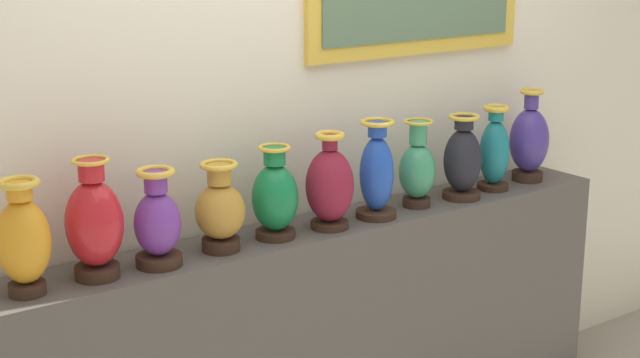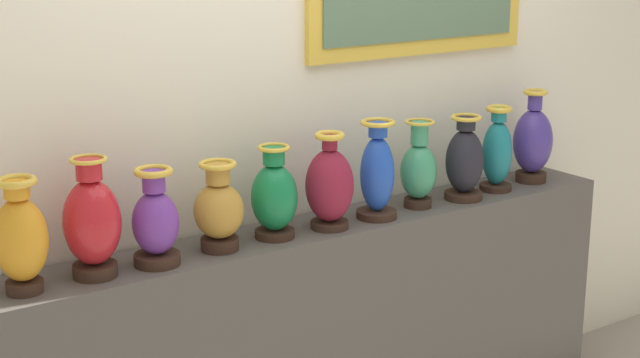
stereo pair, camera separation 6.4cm
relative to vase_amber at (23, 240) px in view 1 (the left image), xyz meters
The scene contains 13 objects.
display_shelf 1.30m from the vase_amber, ahead, with size 2.72×0.31×0.95m, color #4C4742.
back_wall 1.23m from the vase_amber, 12.40° to the left, with size 4.97×0.14×3.02m.
vase_amber is the anchor object (origin of this frame).
vase_crimson 0.23m from the vase_amber, ahead, with size 0.18×0.18×0.39m.
vase_violet 0.44m from the vase_amber, ahead, with size 0.15×0.15×0.33m.
vase_ochre 0.69m from the vase_amber, ahead, with size 0.17×0.17×0.31m.
vase_emerald 0.92m from the vase_amber, ahead, with size 0.17×0.17×0.34m.
vase_burgundy 1.14m from the vase_amber, ahead, with size 0.18×0.18×0.36m.
vase_sapphire 1.36m from the vase_amber, ahead, with size 0.16×0.16×0.38m.
vase_jade 1.59m from the vase_amber, ahead, with size 0.15×0.15×0.35m.
vase_onyx 1.81m from the vase_amber, ahead, with size 0.16×0.16×0.35m.
vase_teal 2.02m from the vase_amber, ahead, with size 0.13×0.13×0.36m.
vase_indigo 2.25m from the vase_amber, ahead, with size 0.17×0.17×0.40m.
Camera 1 is at (-2.03, -2.80, 2.06)m, focal length 54.46 mm.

